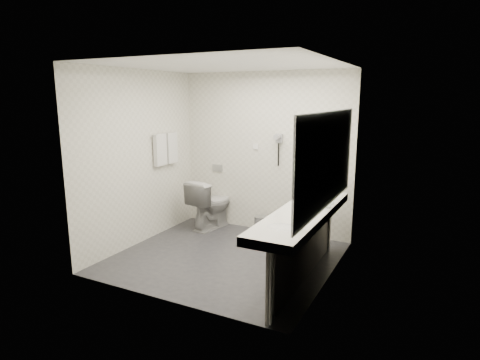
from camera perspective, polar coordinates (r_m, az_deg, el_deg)
The scene contains 32 objects.
floor at distance 5.49m, azimuth -2.14°, elevation -10.93°, with size 2.80×2.80×0.00m, color #2E2E33.
ceiling at distance 5.08m, azimuth -2.37°, elevation 16.06°, with size 2.80×2.80×0.00m, color white.
wall_back at distance 6.30m, azimuth 3.52°, elevation 3.82°, with size 2.80×2.80×0.00m, color silver.
wall_front at distance 4.08m, azimuth -11.16°, elevation -0.77°, with size 2.80×2.80×0.00m, color silver.
wall_left at distance 5.94m, azimuth -14.15°, elevation 3.01°, with size 2.60×2.60×0.00m, color silver.
wall_right at distance 4.63m, azimuth 13.06°, elevation 0.66°, with size 2.60×2.60×0.00m, color silver.
vanity_counter at distance 4.63m, azimuth 8.88°, elevation -4.94°, with size 0.55×2.20×0.10m, color white.
vanity_panel at distance 4.76m, azimuth 9.01°, elevation -9.89°, with size 0.03×2.15×0.75m, color gray.
vanity_post_near at distance 3.85m, azimuth 4.48°, elevation -15.18°, with size 0.06×0.06×0.75m, color silver.
vanity_post_far at distance 5.69m, azimuth 12.56°, elevation -6.35°, with size 0.06×0.06×0.75m, color silver.
mirror at distance 4.41m, azimuth 12.36°, elevation 2.78°, with size 0.02×2.20×1.05m, color #B2BCC6.
basin_near at distance 4.03m, azimuth 6.00°, elevation -6.88°, with size 0.40×0.31×0.05m, color white.
basin_far at distance 5.22m, azimuth 11.12°, elevation -2.70°, with size 0.40×0.31×0.05m, color white.
faucet_near at distance 3.94m, azimuth 8.69°, elevation -6.01°, with size 0.04×0.04×0.15m, color silver.
faucet_far at distance 5.15m, azimuth 13.25°, elevation -1.96°, with size 0.04×0.04×0.15m, color silver.
soap_bottle_a at distance 4.65m, azimuth 10.81°, elevation -3.64°, with size 0.05×0.05×0.10m, color silver.
soap_bottle_b at distance 4.73m, azimuth 8.88°, elevation -3.32°, with size 0.08×0.08×0.10m, color silver.
soap_bottle_c at distance 4.48m, azimuth 8.31°, elevation -3.93°, with size 0.05×0.05×0.13m, color silver.
glass_left at distance 4.77m, azimuth 12.44°, elevation -3.17°, with size 0.07×0.07×0.12m, color silver.
glass_right at distance 4.92m, azimuth 12.92°, elevation -2.81°, with size 0.06×0.06×0.11m, color silver.
toilet at distance 6.56m, azimuth -4.19°, elevation -3.38°, with size 0.46×0.80×0.81m, color white.
flush_plate at distance 6.71m, azimuth -3.24°, elevation 1.72°, with size 0.18×0.02×0.12m, color #B2B5BA.
pedal_bin at distance 6.30m, azimuth 2.97°, elevation -6.54°, with size 0.20×0.20×0.28m, color #B2B5BA.
bin_lid at distance 6.25m, azimuth 2.99°, elevation -5.24°, with size 0.20×0.20×0.01m, color #B2B5BA.
towel_rail at distance 6.30m, azimuth -10.66°, elevation 6.39°, with size 0.02×0.02×0.62m, color silver.
towel_near at distance 6.21m, azimuth -11.29°, elevation 4.24°, with size 0.07×0.24×0.48m, color silver.
towel_far at distance 6.43m, azimuth -9.75°, elevation 4.55°, with size 0.07×0.24×0.48m, color silver.
dryer_cradle at distance 6.14m, azimuth 5.59°, elevation 5.94°, with size 0.10×0.04×0.14m, color #98999D.
dryer_barrel at distance 6.08m, azimuth 5.35°, elevation 6.16°, with size 0.08×0.08×0.14m, color #98999D.
dryer_cord at distance 6.16m, azimuth 5.49°, elevation 3.61°, with size 0.02×0.02×0.35m, color black.
switch_plate_a at distance 6.33m, azimuth 2.24°, elevation 4.79°, with size 0.09×0.02×0.09m, color white.
switch_plate_b at distance 6.08m, azimuth 8.27°, elevation 4.38°, with size 0.09×0.02×0.09m, color white.
Camera 1 is at (2.47, -4.43, 2.12)m, focal length 29.99 mm.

